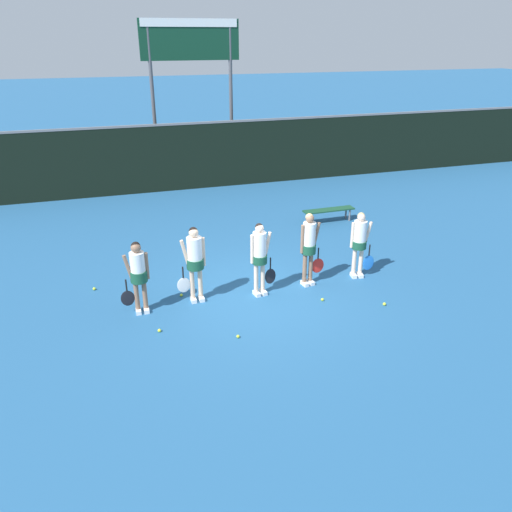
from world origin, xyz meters
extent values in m
plane|color=#235684|center=(0.00, 0.00, 0.00)|extent=(140.00, 140.00, 0.00)
cube|color=black|center=(0.00, 8.99, 1.23)|extent=(60.00, 0.06, 2.46)
cube|color=slate|center=(0.00, 8.99, 2.50)|extent=(60.00, 0.08, 0.08)
cylinder|color=#515156|center=(-0.85, 10.47, 3.04)|extent=(0.14, 0.14, 6.08)
cylinder|color=#515156|center=(2.26, 10.47, 3.04)|extent=(0.14, 0.14, 6.08)
cube|color=#0F3823|center=(0.71, 10.47, 5.35)|extent=(3.79, 0.12, 1.46)
cube|color=white|center=(0.71, 10.40, 5.93)|extent=(3.64, 0.02, 0.29)
cube|color=#19472D|center=(3.67, 3.92, 0.41)|extent=(1.70, 0.38, 0.04)
cylinder|color=slate|center=(4.36, 4.05, 0.19)|extent=(0.06, 0.06, 0.39)
cylinder|color=slate|center=(4.36, 3.80, 0.19)|extent=(0.06, 0.06, 0.39)
cylinder|color=slate|center=(2.97, 4.03, 0.19)|extent=(0.06, 0.06, 0.39)
cylinder|color=slate|center=(2.97, 3.78, 0.19)|extent=(0.06, 0.06, 0.39)
cylinder|color=#8C664C|center=(-2.54, -0.06, 0.39)|extent=(0.10, 0.10, 0.77)
cylinder|color=#8C664C|center=(-2.71, -0.06, 0.39)|extent=(0.10, 0.10, 0.77)
cube|color=white|center=(-2.54, -0.09, 0.04)|extent=(0.11, 0.24, 0.09)
cube|color=white|center=(-2.71, -0.09, 0.04)|extent=(0.11, 0.24, 0.09)
cylinder|color=#194C33|center=(-2.63, -0.06, 0.86)|extent=(0.36, 0.36, 0.24)
cylinder|color=white|center=(-2.63, -0.06, 1.09)|extent=(0.31, 0.31, 0.63)
sphere|color=#8C664C|center=(-2.63, -0.06, 1.50)|extent=(0.21, 0.21, 0.21)
sphere|color=black|center=(-2.63, -0.04, 1.53)|extent=(0.19, 0.19, 0.19)
cylinder|color=#8C664C|center=(-2.82, -0.06, 1.07)|extent=(0.20, 0.08, 0.60)
cylinder|color=#8C664C|center=(-2.44, -0.07, 1.07)|extent=(0.08, 0.08, 0.60)
cylinder|color=black|center=(-2.90, -0.08, 0.69)|extent=(0.03, 0.03, 0.26)
ellipsoid|color=black|center=(-2.90, -0.08, 0.38)|extent=(0.29, 0.03, 0.36)
cylinder|color=beige|center=(-1.30, 0.08, 0.42)|extent=(0.10, 0.10, 0.83)
cylinder|color=beige|center=(-1.49, 0.07, 0.42)|extent=(0.10, 0.10, 0.83)
cube|color=white|center=(-1.30, 0.05, 0.04)|extent=(0.12, 0.24, 0.09)
cube|color=white|center=(-1.48, 0.04, 0.04)|extent=(0.12, 0.24, 0.09)
cylinder|color=#194C33|center=(-1.39, 0.08, 0.91)|extent=(0.38, 0.38, 0.22)
cylinder|color=white|center=(-1.39, 0.08, 1.18)|extent=(0.33, 0.33, 0.70)
sphere|color=beige|center=(-1.39, 0.08, 1.64)|extent=(0.21, 0.21, 0.21)
sphere|color=black|center=(-1.39, 0.10, 1.66)|extent=(0.19, 0.19, 0.19)
cylinder|color=beige|center=(-1.60, 0.07, 1.17)|extent=(0.21, 0.08, 0.66)
cylinder|color=beige|center=(-1.20, 0.08, 1.17)|extent=(0.08, 0.08, 0.66)
cylinder|color=black|center=(-1.68, 0.05, 0.75)|extent=(0.03, 0.03, 0.26)
ellipsoid|color=silver|center=(-1.68, 0.05, 0.44)|extent=(0.29, 0.03, 0.36)
cylinder|color=beige|center=(0.12, -0.06, 0.41)|extent=(0.10, 0.10, 0.83)
cylinder|color=beige|center=(-0.04, -0.08, 0.41)|extent=(0.10, 0.10, 0.83)
cube|color=white|center=(0.13, -0.09, 0.04)|extent=(0.14, 0.25, 0.09)
cube|color=white|center=(-0.04, -0.11, 0.04)|extent=(0.14, 0.25, 0.09)
cylinder|color=#194C33|center=(0.04, -0.07, 0.89)|extent=(0.35, 0.35, 0.19)
cylinder|color=white|center=(0.04, -0.07, 1.18)|extent=(0.30, 0.30, 0.70)
sphere|color=beige|center=(0.04, -0.07, 1.62)|extent=(0.19, 0.19, 0.19)
sphere|color=black|center=(0.04, -0.05, 1.65)|extent=(0.17, 0.17, 0.17)
cylinder|color=beige|center=(0.23, -0.04, 1.16)|extent=(0.22, 0.11, 0.67)
cylinder|color=beige|center=(-0.14, -0.10, 1.16)|extent=(0.08, 0.08, 0.67)
cylinder|color=black|center=(0.31, -0.05, 0.74)|extent=(0.03, 0.03, 0.28)
ellipsoid|color=black|center=(0.31, -0.05, 0.41)|extent=(0.26, 0.03, 0.38)
cylinder|color=#8C664C|center=(1.37, 0.07, 0.43)|extent=(0.10, 0.10, 0.85)
cylinder|color=#8C664C|center=(1.21, 0.05, 0.43)|extent=(0.10, 0.10, 0.85)
cube|color=white|center=(1.37, 0.04, 0.04)|extent=(0.15, 0.25, 0.09)
cube|color=white|center=(1.21, 0.02, 0.04)|extent=(0.15, 0.25, 0.09)
cylinder|color=#194C33|center=(1.29, 0.06, 0.92)|extent=(0.34, 0.34, 0.21)
cylinder|color=white|center=(1.29, 0.06, 1.21)|extent=(0.30, 0.30, 0.72)
sphere|color=#8C664C|center=(1.29, 0.06, 1.67)|extent=(0.20, 0.20, 0.20)
sphere|color=#D8B772|center=(1.29, 0.08, 1.70)|extent=(0.18, 0.18, 0.18)
cylinder|color=#8C664C|center=(1.48, 0.09, 1.20)|extent=(0.23, 0.11, 0.69)
cylinder|color=#8C664C|center=(1.11, 0.03, 1.20)|extent=(0.08, 0.08, 0.69)
cylinder|color=black|center=(1.56, 0.08, 0.76)|extent=(0.03, 0.03, 0.27)
ellipsoid|color=red|center=(1.56, 0.08, 0.44)|extent=(0.31, 0.03, 0.37)
cylinder|color=beige|center=(2.71, 0.07, 0.40)|extent=(0.10, 0.10, 0.79)
cylinder|color=beige|center=(2.54, 0.10, 0.40)|extent=(0.10, 0.10, 0.79)
cube|color=white|center=(2.71, 0.05, 0.04)|extent=(0.14, 0.25, 0.09)
cube|color=white|center=(2.54, 0.07, 0.04)|extent=(0.14, 0.25, 0.09)
cylinder|color=#194C33|center=(2.63, 0.09, 0.86)|extent=(0.36, 0.36, 0.19)
cylinder|color=white|center=(2.63, 0.09, 1.12)|extent=(0.31, 0.31, 0.67)
sphere|color=beige|center=(2.63, 0.09, 1.55)|extent=(0.19, 0.19, 0.19)
sphere|color=#D8B772|center=(2.63, 0.11, 1.58)|extent=(0.18, 0.18, 0.18)
cylinder|color=beige|center=(2.82, 0.06, 1.11)|extent=(0.21, 0.11, 0.63)
cylinder|color=beige|center=(2.44, 0.12, 1.11)|extent=(0.08, 0.08, 0.63)
cylinder|color=black|center=(2.90, 0.03, 0.70)|extent=(0.03, 0.03, 0.29)
ellipsoid|color=blue|center=(2.90, 0.03, 0.36)|extent=(0.31, 0.03, 0.39)
sphere|color=#CCE033|center=(-1.70, 0.37, 0.03)|extent=(0.07, 0.07, 0.07)
sphere|color=#CCE033|center=(1.29, -0.82, 0.03)|extent=(0.07, 0.07, 0.07)
sphere|color=#CCE033|center=(2.52, -1.43, 0.04)|extent=(0.07, 0.07, 0.07)
sphere|color=#CCE033|center=(-0.93, -1.69, 0.03)|extent=(0.06, 0.06, 0.06)
sphere|color=#CCE033|center=(-2.39, -1.00, 0.03)|extent=(0.07, 0.07, 0.07)
sphere|color=#CCE033|center=(-3.60, 1.29, 0.04)|extent=(0.07, 0.07, 0.07)
camera|label=1|loc=(-3.14, -9.78, 5.48)|focal=35.00mm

